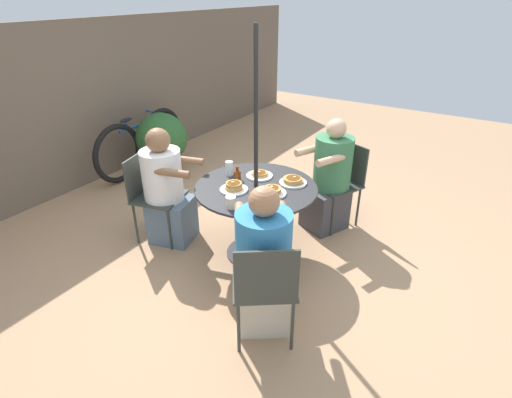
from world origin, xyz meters
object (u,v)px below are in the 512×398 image
Objects in this scene: patio_chair_north at (151,191)px; patio_chair_south at (341,179)px; pancake_plate_b at (260,175)px; bicycle at (142,143)px; diner_south at (329,181)px; drinking_glass_a at (229,168)px; diner_north at (167,192)px; pancake_plate_d at (293,181)px; pancake_plate_c at (234,187)px; patio_table at (256,202)px; potted_shrub at (162,141)px; syrup_bottle at (237,175)px; coffee_cup at (231,202)px; patio_chair_east at (265,284)px; pancake_plate_a at (272,191)px; diner_east at (263,266)px.

patio_chair_south is (1.26, -1.45, 0.00)m from patio_chair_north.
pancake_plate_b is 0.15× the size of bicycle.
diner_south is 4.76× the size of pancake_plate_b.
diner_north is at bearing 121.01° from drinking_glass_a.
pancake_plate_d is 0.15× the size of bicycle.
drinking_glass_a is (0.24, 0.22, 0.04)m from pancake_plate_c.
pancake_plate_b is at bearing 23.79° from patio_table.
syrup_bottle is at bearing -115.92° from potted_shrub.
drinking_glass_a is at bearing 73.26° from patio_chair_south.
patio_chair_north is 1.10m from coffee_cup.
pancake_plate_b is (0.19, 0.09, 0.17)m from patio_table.
diner_north is 0.72× the size of bicycle.
coffee_cup is 0.12× the size of potted_shrub.
drinking_glass_a is at bearing 77.96° from patio_table.
bicycle is (0.63, 2.27, -0.33)m from pancake_plate_b.
pancake_plate_c is at bearing 143.78° from patio_table.
pancake_plate_c is 0.31m from coffee_cup.
coffee_cup is at bearing -120.24° from bicycle.
pancake_plate_b is (1.06, 0.71, 0.22)m from patio_chair_east.
coffee_cup is (-0.14, -1.06, 0.25)m from patio_chair_north.
syrup_bottle is (-0.22, 0.45, 0.03)m from pancake_plate_d.
diner_north reaches higher than bicycle.
diner_north is (-0.24, 0.86, -0.03)m from patio_table.
pancake_plate_b is at bearing 95.81° from pancake_plate_d.
coffee_cup is at bearing 158.32° from pancake_plate_a.
diner_east is 4.74× the size of pancake_plate_a.
potted_shrub is at bearing 111.88° from diner_east.
pancake_plate_b is at bearing 11.33° from coffee_cup.
diner_south is 1.11m from pancake_plate_c.
pancake_plate_d is at bearing -17.26° from coffee_cup.
drinking_glass_a is at bearing 37.05° from coffee_cup.
patio_chair_north and patio_chair_east have the same top height.
patio_chair_north is 1.61m from diner_east.
diner_north is 0.91m from pancake_plate_b.
coffee_cup is at bearing -122.61° from potted_shrub.
coffee_cup is at bearing -168.67° from pancake_plate_b.
diner_south is (1.11, -1.38, 0.02)m from patio_chair_north.
patio_chair_south is at bearing -90.00° from diner_south.
patio_chair_north is at bearing 101.09° from pancake_plate_a.
pancake_plate_c is 1.82× the size of drinking_glass_a.
patio_chair_south reaches higher than coffee_cup.
patio_table is 1.25× the size of patio_chair_north.
drinking_glass_a reaches higher than patio_table.
pancake_plate_b is 1.00× the size of pancake_plate_d.
pancake_plate_a is 2.45m from potted_shrub.
pancake_plate_a reaches higher than pancake_plate_d.
pancake_plate_d is at bearing 97.39° from diner_north.
diner_east reaches higher than patio_chair_north.
drinking_glass_a is at bearing -113.08° from bicycle.
patio_chair_east is 0.74× the size of diner_east.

